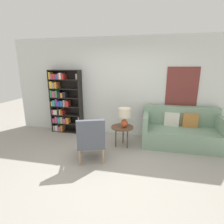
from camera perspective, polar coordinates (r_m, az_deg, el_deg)
ground_plane at (r=3.49m, az=-2.82°, el=-18.96°), size 14.00×14.00×0.00m
wall_back at (r=4.92m, az=3.32°, el=7.91°), size 6.40×0.08×2.70m
bookshelf at (r=5.36m, az=-15.70°, el=3.16°), size 0.92×0.30×1.84m
armchair at (r=3.61m, az=-6.88°, el=-8.42°), size 0.72×0.74×0.94m
couch at (r=4.73m, az=21.45°, el=-5.95°), size 1.86×0.88×0.94m
side_table at (r=4.28m, az=3.36°, el=-5.42°), size 0.55×0.55×0.51m
table_lamp at (r=4.15m, az=4.05°, el=-0.98°), size 0.30×0.30×0.47m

